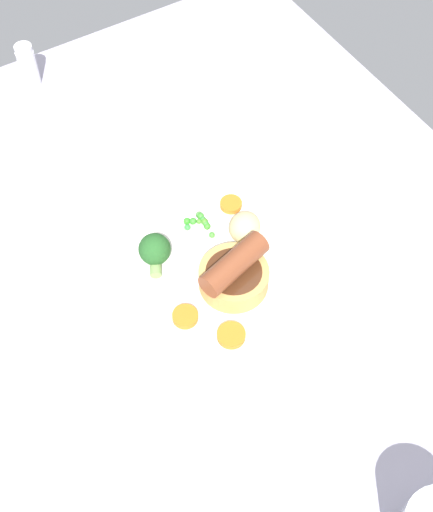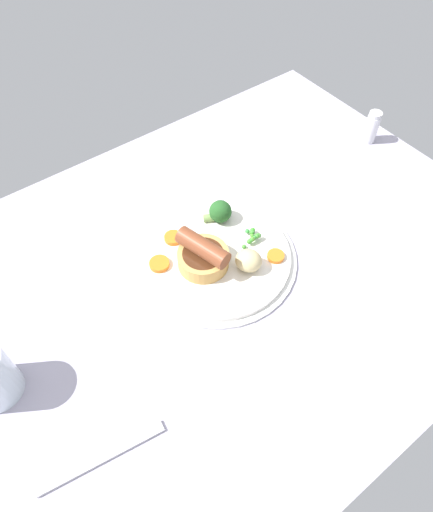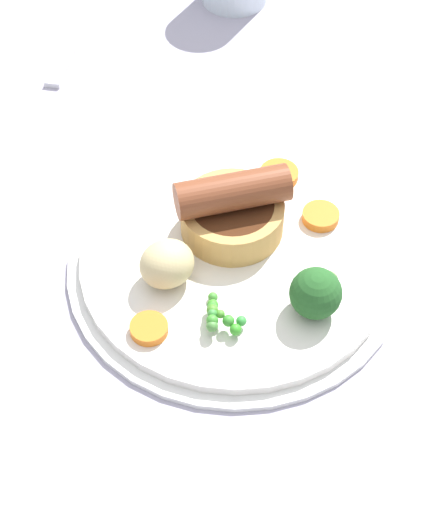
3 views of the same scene
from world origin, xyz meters
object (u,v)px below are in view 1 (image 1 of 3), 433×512
at_px(dinner_plate, 219,271).
at_px(carrot_slice_1, 231,204).
at_px(broccoli_floret_near, 155,250).
at_px(pea_pile, 198,222).
at_px(potato_chunk_0, 245,227).
at_px(carrot_slice_2, 231,335).
at_px(sausage_pudding, 234,274).
at_px(salt_shaker, 28,65).
at_px(carrot_slice_0, 185,317).

relative_size(dinner_plate, carrot_slice_1, 9.42).
bearing_deg(broccoli_floret_near, pea_pile, -49.57).
bearing_deg(potato_chunk_0, carrot_slice_2, -38.47).
distance_m(pea_pile, carrot_slice_2, 0.18).
height_order(pea_pile, carrot_slice_2, pea_pile).
bearing_deg(carrot_slice_2, pea_pile, 162.84).
xyz_separation_m(broccoli_floret_near, carrot_slice_2, (0.15, 0.02, -0.02)).
relative_size(sausage_pudding, pea_pile, 2.32).
height_order(pea_pile, carrot_slice_1, pea_pile).
distance_m(broccoli_floret_near, carrot_slice_2, 0.15).
xyz_separation_m(sausage_pudding, potato_chunk_0, (-0.06, 0.05, -0.00)).
bearing_deg(pea_pile, sausage_pudding, -4.66).
height_order(dinner_plate, sausage_pudding, sausage_pudding).
distance_m(pea_pile, broccoli_floret_near, 0.08).
height_order(dinner_plate, salt_shaker, salt_shaker).
bearing_deg(sausage_pudding, carrot_slice_1, 44.20).
height_order(broccoli_floret_near, carrot_slice_1, broccoli_floret_near).
bearing_deg(dinner_plate, sausage_pudding, 4.32).
height_order(sausage_pudding, salt_shaker, sausage_pudding).
bearing_deg(salt_shaker, carrot_slice_2, 2.50).
bearing_deg(potato_chunk_0, sausage_pudding, -42.68).
distance_m(dinner_plate, broccoli_floret_near, 0.09).
bearing_deg(carrot_slice_2, dinner_plate, 156.71).
bearing_deg(carrot_slice_2, sausage_pudding, 145.83).
relative_size(pea_pile, carrot_slice_0, 1.34).
height_order(potato_chunk_0, carrot_slice_1, potato_chunk_0).
bearing_deg(salt_shaker, carrot_slice_0, -1.13).
height_order(broccoli_floret_near, potato_chunk_0, broccoli_floret_near).
height_order(sausage_pudding, carrot_slice_0, sausage_pudding).
bearing_deg(potato_chunk_0, carrot_slice_0, -62.14).
bearing_deg(salt_shaker, pea_pile, 10.80).
relative_size(carrot_slice_0, salt_shaker, 0.44).
bearing_deg(sausage_pudding, carrot_slice_0, 173.29).
distance_m(sausage_pudding, carrot_slice_2, 0.08).
bearing_deg(carrot_slice_2, potato_chunk_0, 141.53).
height_order(pea_pile, salt_shaker, salt_shaker).
distance_m(carrot_slice_0, salt_shaker, 0.52).
relative_size(sausage_pudding, carrot_slice_1, 3.32).
xyz_separation_m(carrot_slice_0, salt_shaker, (-0.52, 0.01, 0.02)).
bearing_deg(carrot_slice_1, potato_chunk_0, -12.91).
relative_size(pea_pile, potato_chunk_0, 0.95).
distance_m(sausage_pudding, carrot_slice_0, 0.08).
height_order(carrot_slice_1, carrot_slice_2, same).
distance_m(potato_chunk_0, salt_shaker, 0.46).
height_order(carrot_slice_0, carrot_slice_1, same).
bearing_deg(carrot_slice_0, sausage_pudding, 98.56).
bearing_deg(potato_chunk_0, broccoli_floret_near, -103.35).
xyz_separation_m(sausage_pudding, carrot_slice_0, (0.01, -0.08, -0.02)).
distance_m(sausage_pudding, potato_chunk_0, 0.08).
height_order(carrot_slice_0, carrot_slice_2, same).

